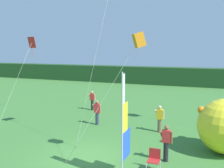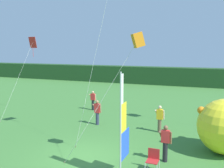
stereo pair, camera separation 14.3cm
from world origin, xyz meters
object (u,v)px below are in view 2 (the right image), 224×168
(kite_orange_box_0, at_px, (138,41))
(kite_red_diamond_1, at_px, (31,46))
(banner_flag, at_px, (123,128))
(person_near_banner, at_px, (165,142))
(folding_chair, at_px, (153,158))
(person_far_right, at_px, (97,112))
(person_mid_field, at_px, (93,100))
(person_far_left, at_px, (160,118))

(kite_orange_box_0, xyz_separation_m, kite_red_diamond_1, (-10.19, 5.92, -0.09))
(banner_flag, height_order, kite_red_diamond_1, kite_red_diamond_1)
(person_near_banner, distance_m, folding_chair, 1.14)
(banner_flag, relative_size, folding_chair, 4.69)
(folding_chair, bearing_deg, kite_orange_box_0, 164.09)
(person_far_right, relative_size, kite_red_diamond_1, 0.28)
(folding_chair, bearing_deg, person_far_right, 134.38)
(person_mid_field, height_order, person_far_left, person_far_left)
(person_far_right, bearing_deg, person_near_banner, -37.27)
(person_near_banner, xyz_separation_m, kite_orange_box_0, (-1.10, -0.81, 4.42))
(kite_orange_box_0, bearing_deg, person_far_right, 130.65)
(person_near_banner, height_order, person_far_left, person_near_banner)
(banner_flag, height_order, folding_chair, banner_flag)
(kite_red_diamond_1, bearing_deg, kite_orange_box_0, -30.15)
(person_mid_field, relative_size, folding_chair, 1.78)
(person_near_banner, bearing_deg, kite_orange_box_0, -143.89)
(banner_flag, bearing_deg, kite_red_diamond_1, 144.31)
(banner_flag, distance_m, kite_orange_box_0, 3.56)
(person_near_banner, bearing_deg, person_far_left, 104.88)
(banner_flag, distance_m, person_far_left, 6.15)
(kite_orange_box_0, height_order, kite_red_diamond_1, kite_red_diamond_1)
(banner_flag, distance_m, folding_chair, 2.06)
(person_far_right, xyz_separation_m, folding_chair, (4.87, -4.97, -0.36))
(folding_chair, distance_m, kite_orange_box_0, 4.86)
(person_mid_field, distance_m, kite_orange_box_0, 11.29)
(kite_orange_box_0, bearing_deg, folding_chair, -15.91)
(kite_orange_box_0, bearing_deg, person_far_left, 89.29)
(banner_flag, bearing_deg, person_far_right, 123.09)
(banner_flag, distance_m, person_near_banner, 2.69)
(person_near_banner, relative_size, person_far_left, 1.01)
(person_mid_field, relative_size, kite_orange_box_0, 0.28)
(person_far_left, xyz_separation_m, kite_red_diamond_1, (-10.25, 1.18, 4.35))
(person_near_banner, distance_m, person_far_left, 4.07)
(banner_flag, xyz_separation_m, person_mid_field, (-6.03, 9.64, -1.15))
(person_far_left, relative_size, kite_red_diamond_1, 0.28)
(person_near_banner, distance_m, person_far_right, 6.51)
(person_mid_field, distance_m, folding_chair, 11.04)
(person_far_left, xyz_separation_m, kite_orange_box_0, (-0.06, -4.74, 4.44))
(person_near_banner, distance_m, person_mid_field, 10.47)
(person_far_left, distance_m, kite_orange_box_0, 6.49)
(person_mid_field, bearing_deg, folding_chair, -50.90)
(banner_flag, relative_size, person_mid_field, 2.63)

